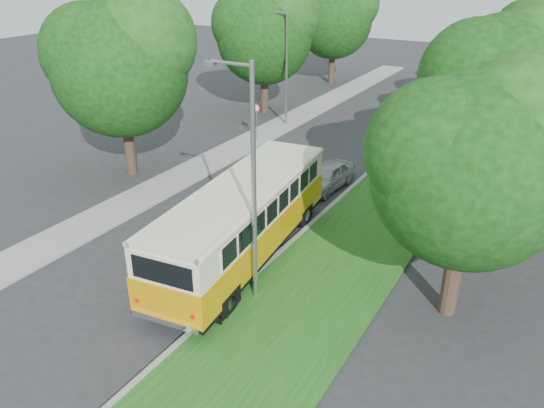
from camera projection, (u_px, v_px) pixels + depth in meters
The scene contains 13 objects.
ground at pixel (199, 237), 22.08m from camera, with size 120.00×120.00×0.00m, color #2B2B2E.
curb at pixel (328, 209), 24.35m from camera, with size 0.20×70.00×0.15m, color gray.
grass_verge at pixel (377, 221), 23.29m from camera, with size 4.50×70.00×0.13m, color #1F5115.
sidewalk at pixel (184, 175), 28.15m from camera, with size 2.20×70.00×0.12m, color gray.
treeline at pixel (414, 41), 32.25m from camera, with size 24.27×41.91×9.46m.
lamppost_near at pixel (251, 180), 16.37m from camera, with size 1.71×0.16×8.00m.
lamppost_far at pixel (285, 65), 35.01m from camera, with size 1.71×0.16×7.50m.
warning_sign at pixel (257, 115), 32.78m from camera, with size 0.56×0.10×2.50m.
vintage_bus at pixel (243, 222), 19.90m from camera, with size 2.71×10.53×3.13m, color orange, non-canonical shape.
car_silver at pixel (327, 176), 26.47m from camera, with size 1.55×3.86×1.32m, color #A7A7AB.
car_white at pixel (403, 123), 34.94m from camera, with size 1.32×3.78×1.25m, color silver.
car_blue at pixel (397, 112), 37.28m from camera, with size 1.93×4.74×1.37m, color #121E50.
car_grey at pixel (431, 101), 40.00m from camera, with size 2.29×4.97×1.38m, color #575A5F.
Camera 1 is at (12.32, -15.29, 10.64)m, focal length 35.00 mm.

